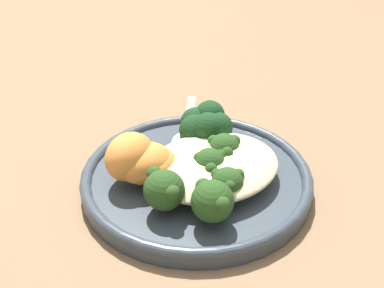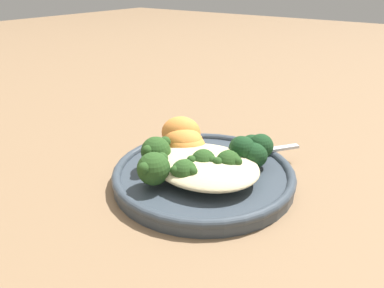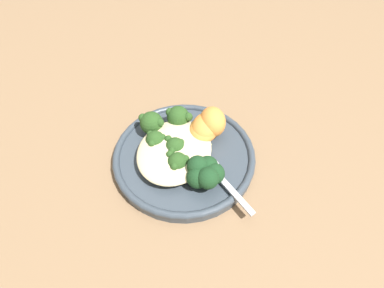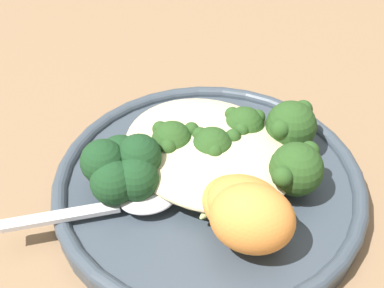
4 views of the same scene
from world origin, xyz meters
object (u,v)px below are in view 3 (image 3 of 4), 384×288
at_px(broccoli_stalk_4, 181,159).
at_px(sweet_potato_chunk_0, 213,122).
at_px(broccoli_stalk_0, 181,121).
at_px(kale_tuft, 205,172).
at_px(quinoa_mound, 174,150).
at_px(broccoli_stalk_2, 162,140).
at_px(broccoli_stalk_1, 157,125).
at_px(sweet_potato_chunk_1, 206,127).
at_px(spoon, 215,171).
at_px(plate, 184,155).
at_px(sweet_potato_chunk_2, 204,129).
at_px(broccoli_stalk_3, 179,145).

bearing_deg(broccoli_stalk_4, sweet_potato_chunk_0, 175.88).
height_order(broccoli_stalk_4, sweet_potato_chunk_0, sweet_potato_chunk_0).
xyz_separation_m(broccoli_stalk_0, kale_tuft, (-0.09, -0.07, 0.00)).
distance_m(quinoa_mound, sweet_potato_chunk_0, 0.08).
distance_m(quinoa_mound, broccoli_stalk_0, 0.06).
distance_m(broccoli_stalk_2, broccoli_stalk_4, 0.05).
relative_size(broccoli_stalk_1, broccoli_stalk_4, 1.32).
height_order(sweet_potato_chunk_0, sweet_potato_chunk_1, sweet_potato_chunk_0).
height_order(broccoli_stalk_1, spoon, broccoli_stalk_1).
bearing_deg(sweet_potato_chunk_1, broccoli_stalk_4, 168.13).
xyz_separation_m(quinoa_mound, broccoli_stalk_2, (0.01, 0.02, 0.00)).
bearing_deg(sweet_potato_chunk_1, sweet_potato_chunk_0, -40.64).
xyz_separation_m(broccoli_stalk_2, spoon, (-0.02, -0.10, -0.01)).
height_order(plate, broccoli_stalk_1, broccoli_stalk_1).
relative_size(broccoli_stalk_1, spoon, 1.16).
height_order(broccoli_stalk_2, sweet_potato_chunk_0, sweet_potato_chunk_0).
bearing_deg(broccoli_stalk_4, quinoa_mound, -115.20).
height_order(broccoli_stalk_0, spoon, broccoli_stalk_0).
xyz_separation_m(plate, quinoa_mound, (-0.01, 0.01, 0.02)).
relative_size(sweet_potato_chunk_0, kale_tuft, 0.95).
bearing_deg(spoon, kale_tuft, -86.96).
bearing_deg(quinoa_mound, kale_tuft, -115.27).
bearing_deg(broccoli_stalk_2, quinoa_mound, 130.35).
height_order(sweet_potato_chunk_1, kale_tuft, kale_tuft).
relative_size(broccoli_stalk_4, spoon, 0.87).
distance_m(broccoli_stalk_0, sweet_potato_chunk_1, 0.04).
xyz_separation_m(sweet_potato_chunk_2, spoon, (-0.07, -0.04, -0.01)).
relative_size(broccoli_stalk_2, sweet_potato_chunk_2, 1.42).
relative_size(kale_tuft, spoon, 0.53).
xyz_separation_m(plate, broccoli_stalk_4, (-0.03, -0.01, 0.02)).
bearing_deg(broccoli_stalk_4, sweet_potato_chunk_2, -179.22).
height_order(sweet_potato_chunk_2, kale_tuft, kale_tuft).
distance_m(plate, kale_tuft, 0.07).
bearing_deg(sweet_potato_chunk_1, spoon, -151.30).
xyz_separation_m(broccoli_stalk_3, broccoli_stalk_4, (-0.03, -0.01, 0.00)).
xyz_separation_m(quinoa_mound, broccoli_stalk_0, (0.06, 0.01, 0.01)).
bearing_deg(broccoli_stalk_3, broccoli_stalk_4, 71.85).
bearing_deg(sweet_potato_chunk_0, broccoli_stalk_1, 111.44).
xyz_separation_m(broccoli_stalk_4, sweet_potato_chunk_0, (0.09, -0.02, 0.01)).
relative_size(broccoli_stalk_4, sweet_potato_chunk_0, 1.73).
height_order(broccoli_stalk_4, sweet_potato_chunk_1, sweet_potato_chunk_1).
bearing_deg(plate, spoon, -111.97).
relative_size(broccoli_stalk_4, sweet_potato_chunk_2, 1.58).
bearing_deg(sweet_potato_chunk_1, broccoli_stalk_1, 107.03).
height_order(quinoa_mound, broccoli_stalk_2, broccoli_stalk_2).
bearing_deg(plate, sweet_potato_chunk_0, -26.87).
distance_m(plate, broccoli_stalk_1, 0.07).
relative_size(broccoli_stalk_3, broccoli_stalk_4, 0.72).
relative_size(quinoa_mound, broccoli_stalk_2, 1.59).
relative_size(plate, broccoli_stalk_3, 3.39).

